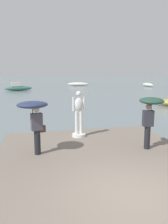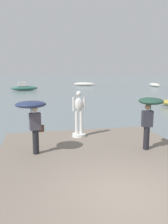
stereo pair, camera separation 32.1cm
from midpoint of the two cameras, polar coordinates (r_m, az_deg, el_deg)
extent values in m
plane|color=slate|center=(44.99, -8.71, 5.56)|extent=(400.00, 400.00, 0.00)
cube|color=slate|center=(7.53, 6.41, -14.49)|extent=(6.95, 9.41, 0.40)
cylinder|color=white|center=(10.59, -0.37, -5.65)|extent=(0.61, 0.61, 0.13)
cylinder|color=white|center=(10.43, -0.91, -2.60)|extent=(0.15, 0.15, 1.03)
cylinder|color=white|center=(10.47, 0.17, -2.56)|extent=(0.15, 0.15, 1.03)
ellipsoid|color=white|center=(10.31, -0.37, 1.86)|extent=(0.38, 0.26, 0.60)
sphere|color=white|center=(10.25, -0.38, 4.52)|extent=(0.24, 0.24, 0.24)
cylinder|color=white|center=(10.26, -1.69, 1.99)|extent=(0.10, 0.10, 0.62)
cylinder|color=white|center=(10.35, 0.93, 2.07)|extent=(0.10, 0.10, 0.62)
cylinder|color=black|center=(8.47, -10.68, -7.19)|extent=(0.22, 0.22, 0.88)
cube|color=#47424C|center=(8.28, -10.84, -2.29)|extent=(0.42, 0.31, 0.60)
sphere|color=beige|center=(8.20, -10.94, 0.75)|extent=(0.21, 0.21, 0.21)
cylinder|color=#262626|center=(8.24, -11.78, -0.29)|extent=(0.02, 0.02, 0.49)
ellipsoid|color=navy|center=(8.19, -11.86, 1.81)|extent=(1.25, 1.26, 0.27)
cube|color=#513323|center=(8.41, -9.34, -4.02)|extent=(0.20, 0.13, 0.24)
cylinder|color=black|center=(9.13, 16.03, -6.15)|extent=(0.22, 0.22, 0.88)
cube|color=#2D2D38|center=(8.96, 16.26, -1.59)|extent=(0.41, 0.29, 0.60)
sphere|color=#A87A5B|center=(8.88, 16.39, 1.22)|extent=(0.21, 0.21, 0.21)
cylinder|color=#262626|center=(8.98, 16.99, 0.47)|extent=(0.02, 0.02, 0.54)
ellipsoid|color=#234738|center=(8.93, 17.10, 2.57)|extent=(1.03, 1.04, 0.28)
ellipsoid|color=silver|center=(54.23, 17.03, 6.38)|extent=(1.24, 4.77, 0.79)
ellipsoid|color=#336B5B|center=(42.57, -14.21, 5.68)|extent=(4.80, 1.96, 0.81)
cube|color=beige|center=(42.50, -14.72, 6.62)|extent=(1.61, 1.20, 0.72)
ellipsoid|color=silver|center=(54.67, 0.22, 6.86)|extent=(5.03, 2.42, 0.84)
camera|label=1|loc=(0.16, -89.10, 0.16)|focal=37.27mm
camera|label=2|loc=(0.16, 90.90, -0.16)|focal=37.27mm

